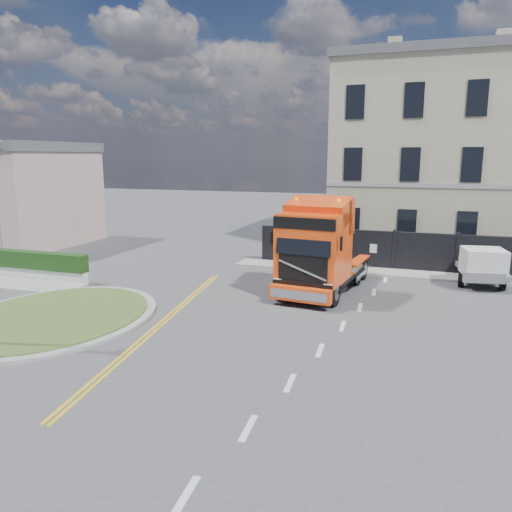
% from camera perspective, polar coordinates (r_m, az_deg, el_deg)
% --- Properties ---
extents(ground, '(120.00, 120.00, 0.00)m').
position_cam_1_polar(ground, '(18.56, 0.96, -6.67)').
color(ground, '#424244').
rests_on(ground, ground).
extents(traffic_island, '(6.80, 6.80, 0.17)m').
position_cam_1_polar(traffic_island, '(19.40, -22.21, -6.49)').
color(traffic_island, gray).
rests_on(traffic_island, ground).
extents(hedge_wall, '(8.00, 0.55, 1.35)m').
position_cam_1_polar(hedge_wall, '(26.43, -25.83, -0.70)').
color(hedge_wall, silver).
rests_on(hedge_wall, ground).
extents(seaside_bldg_pink, '(8.00, 8.00, 6.00)m').
position_cam_1_polar(seaside_bldg_pink, '(36.31, -25.80, 5.91)').
color(seaside_bldg_pink, '#C0A196').
rests_on(seaside_bldg_pink, ground).
extents(hoarding_fence, '(18.80, 0.25, 2.00)m').
position_cam_1_polar(hoarding_fence, '(26.26, 21.01, 0.19)').
color(hoarding_fence, black).
rests_on(hoarding_fence, ground).
extents(georgian_building, '(12.30, 10.30, 12.80)m').
position_cam_1_polar(georgian_building, '(33.30, 20.22, 10.73)').
color(georgian_building, '#B0A88C').
rests_on(georgian_building, ground).
extents(pavement_far, '(20.00, 1.60, 0.12)m').
position_cam_1_polar(pavement_far, '(25.55, 19.69, -2.17)').
color(pavement_far, gray).
rests_on(pavement_far, ground).
extents(truck, '(3.21, 6.88, 3.98)m').
position_cam_1_polar(truck, '(20.97, 7.19, 0.38)').
color(truck, black).
rests_on(truck, ground).
extents(flatbed_pickup, '(2.35, 4.49, 1.78)m').
position_cam_1_polar(flatbed_pickup, '(24.50, 24.39, -0.94)').
color(flatbed_pickup, slate).
rests_on(flatbed_pickup, ground).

